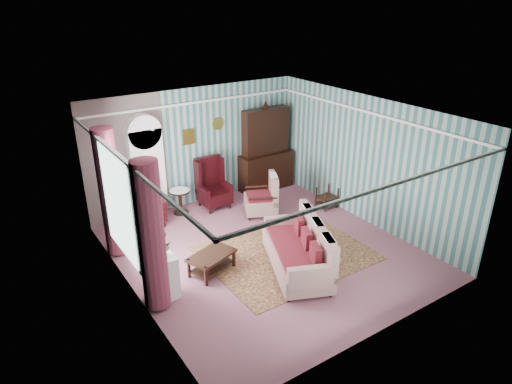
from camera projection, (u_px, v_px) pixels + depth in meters
floor at (266, 251)px, 9.46m from camera, size 6.00×6.00×0.00m
room_shell at (234, 164)px, 8.47m from camera, size 5.53×6.02×2.91m
bookcase at (148, 173)px, 10.49m from camera, size 0.80×0.28×2.24m
dresser_hutch at (266, 147)px, 12.02m from camera, size 1.50×0.56×2.36m
wingback_left at (146, 201)px, 10.27m from camera, size 0.76×0.80×1.25m
wingback_right at (214, 184)px, 11.15m from camera, size 0.76×0.80×1.25m
seated_woman at (146, 202)px, 10.28m from camera, size 0.44×0.40×1.18m
round_side_table at (180, 202)px, 10.97m from camera, size 0.50×0.50×0.60m
nest_table at (327, 197)px, 11.29m from camera, size 0.45×0.38×0.54m
plant_stand at (161, 279)px, 7.86m from camera, size 0.55×0.35×0.80m
rug at (286, 253)px, 9.38m from camera, size 3.20×2.60×0.01m
sofa at (297, 247)px, 8.62m from camera, size 1.83×2.34×1.03m
floral_armchair at (261, 196)px, 10.87m from camera, size 1.04×1.07×0.94m
coffee_table at (212, 263)px, 8.69m from camera, size 1.03×0.81×0.39m
potted_plant_a at (160, 253)px, 7.49m from camera, size 0.45×0.43×0.40m
potted_plant_b at (161, 243)px, 7.77m from camera, size 0.27×0.23×0.43m
potted_plant_c at (152, 247)px, 7.66m from camera, size 0.23×0.23×0.41m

